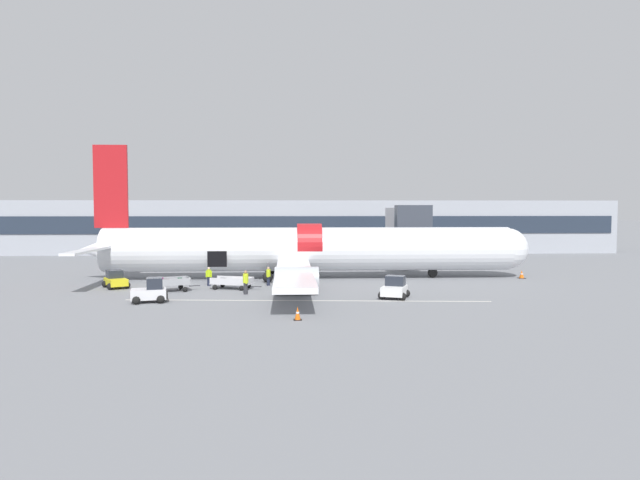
# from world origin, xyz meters

# --- Properties ---
(ground_plane) EXTENTS (500.00, 500.00, 0.00)m
(ground_plane) POSITION_xyz_m (0.00, 0.00, 0.00)
(ground_plane) COLOR slate
(apron_marking_line) EXTENTS (25.81, 2.32, 0.01)m
(apron_marking_line) POSITION_xyz_m (1.68, -5.05, 0.00)
(apron_marking_line) COLOR silver
(apron_marking_line) RESTS_ON ground_plane
(terminal_strip) EXTENTS (95.57, 13.14, 7.62)m
(terminal_strip) POSITION_xyz_m (0.00, 41.30, 3.81)
(terminal_strip) COLOR #9EA3AD
(terminal_strip) RESTS_ON ground_plane
(jet_bridge_stub) EXTENTS (3.45, 9.27, 6.83)m
(jet_bridge_stub) POSITION_xyz_m (12.60, 13.39, 5.18)
(jet_bridge_stub) COLOR #4C4C51
(jet_bridge_stub) RESTS_ON ground_plane
(airplane) EXTENTS (41.67, 38.50, 12.23)m
(airplane) POSITION_xyz_m (1.78, 7.67, 2.68)
(airplane) COLOR white
(airplane) RESTS_ON ground_plane
(baggage_tug_lead) EXTENTS (2.55, 2.93, 1.44)m
(baggage_tug_lead) POSITION_xyz_m (-13.78, 2.26, 0.61)
(baggage_tug_lead) COLOR yellow
(baggage_tug_lead) RESTS_ON ground_plane
(baggage_tug_mid) EXTENTS (2.72, 2.32, 1.70)m
(baggage_tug_mid) POSITION_xyz_m (-9.20, -5.13, 0.71)
(baggage_tug_mid) COLOR silver
(baggage_tug_mid) RESTS_ON ground_plane
(baggage_tug_rear) EXTENTS (2.53, 2.80, 1.61)m
(baggage_tug_rear) POSITION_xyz_m (8.09, -4.23, 0.68)
(baggage_tug_rear) COLOR white
(baggage_tug_rear) RESTS_ON ground_plane
(baggage_cart_loading) EXTENTS (4.22, 2.52, 0.95)m
(baggage_cart_loading) POSITION_xyz_m (-4.13, 1.14, 0.46)
(baggage_cart_loading) COLOR silver
(baggage_cart_loading) RESTS_ON ground_plane
(baggage_cart_queued) EXTENTS (4.12, 2.79, 1.09)m
(baggage_cart_queued) POSITION_xyz_m (-8.92, 0.01, 0.57)
(baggage_cart_queued) COLOR #999BA0
(baggage_cart_queued) RESTS_ON ground_plane
(ground_crew_loader_a) EXTENTS (0.51, 0.63, 1.82)m
(ground_crew_loader_a) POSITION_xyz_m (-2.86, -1.82, 0.96)
(ground_crew_loader_a) COLOR #2D2D33
(ground_crew_loader_a) RESTS_ON ground_plane
(ground_crew_loader_b) EXTENTS (0.55, 0.40, 1.57)m
(ground_crew_loader_b) POSITION_xyz_m (-6.32, 3.11, 0.82)
(ground_crew_loader_b) COLOR #1E2338
(ground_crew_loader_b) RESTS_ON ground_plane
(ground_crew_driver) EXTENTS (0.41, 0.55, 1.57)m
(ground_crew_driver) POSITION_xyz_m (-1.32, 3.02, 0.82)
(ground_crew_driver) COLOR #1E2338
(ground_crew_driver) RESTS_ON ground_plane
(ground_crew_supervisor) EXTENTS (0.56, 0.56, 1.77)m
(ground_crew_supervisor) POSITION_xyz_m (0.19, 3.09, 0.93)
(ground_crew_supervisor) COLOR #2D2D33
(ground_crew_supervisor) RESTS_ON ground_plane
(safety_cone_nose) EXTENTS (0.65, 0.65, 0.75)m
(safety_cone_nose) POSITION_xyz_m (22.07, 6.70, 0.35)
(safety_cone_nose) COLOR black
(safety_cone_nose) RESTS_ON ground_plane
(safety_cone_engine_left) EXTENTS (0.48, 0.48, 0.80)m
(safety_cone_engine_left) POSITION_xyz_m (0.93, -12.00, 0.38)
(safety_cone_engine_left) COLOR black
(safety_cone_engine_left) RESTS_ON ground_plane
(safety_cone_wingtip) EXTENTS (0.53, 0.53, 0.67)m
(safety_cone_wingtip) POSITION_xyz_m (2.29, -2.34, 0.31)
(safety_cone_wingtip) COLOR black
(safety_cone_wingtip) RESTS_ON ground_plane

